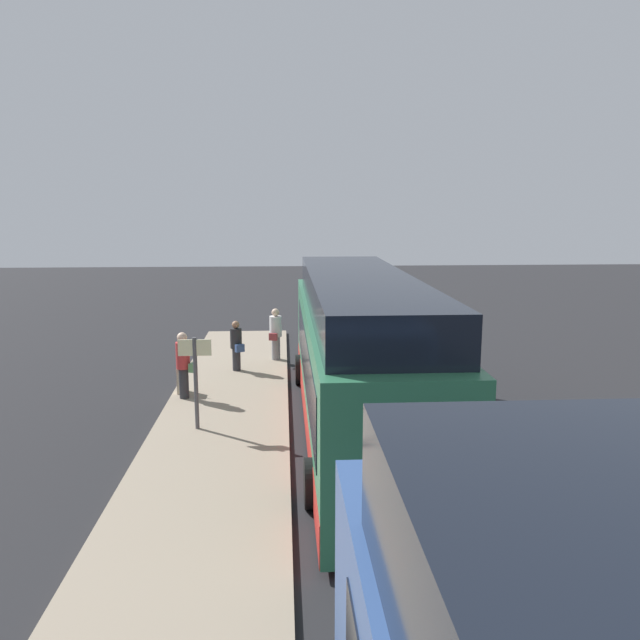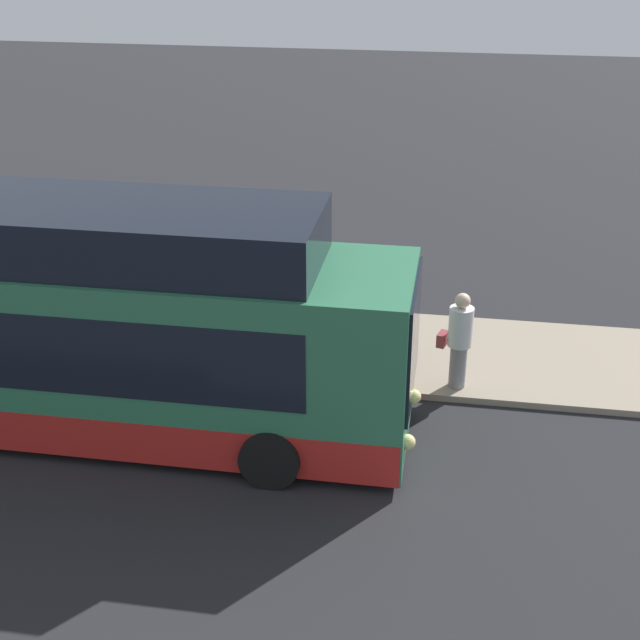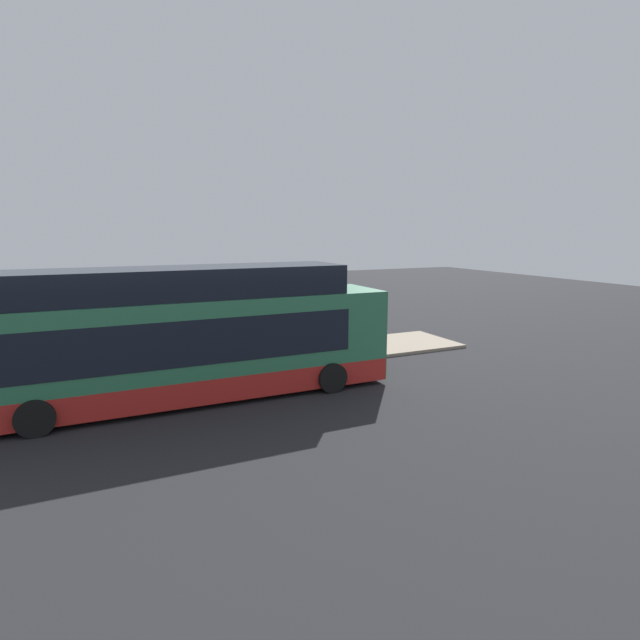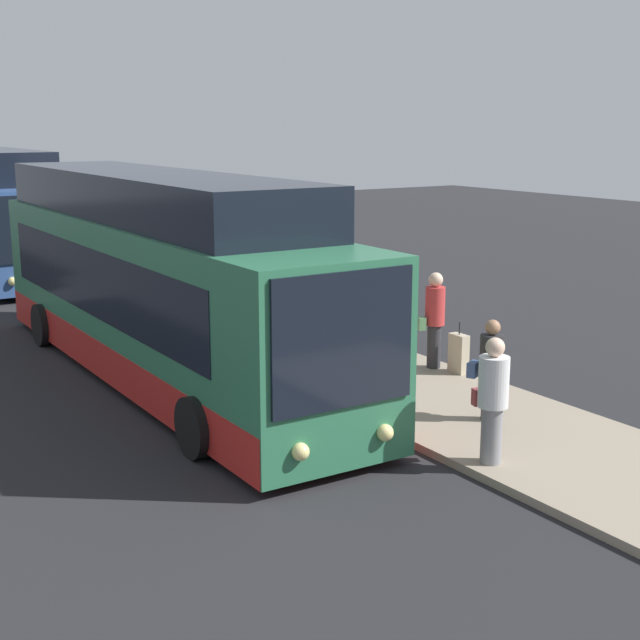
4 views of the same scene
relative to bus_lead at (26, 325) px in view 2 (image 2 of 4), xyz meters
name	(u,v)px [view 2 (image 2 of 4)]	position (x,y,z in m)	size (l,w,h in m)	color
ground	(153,427)	(1.98, 0.02, -1.73)	(80.00, 80.00, 0.00)	#232326
platform	(207,337)	(1.98, 3.27, -1.67)	(20.00, 3.29, 0.12)	gray
bus_lead	(26,325)	(0.00, 0.00, 0.00)	(12.34, 2.76, 3.86)	#2D704C
passenger_boarding	(252,266)	(2.65, 4.48, -0.59)	(0.48, 0.62, 1.86)	#2D2D33
passenger_waiting	(386,307)	(5.53, 3.25, -0.73)	(0.63, 0.54, 1.63)	#2D2D33
passenger_with_bags	(459,338)	(6.91, 2.00, -0.65)	(0.66, 0.52, 1.79)	gray
suitcase	(280,293)	(3.19, 4.66, -1.24)	(0.40, 0.19, 0.98)	beige
sign_post	(124,252)	(0.20, 3.81, -0.19)	(0.10, 0.78, 2.23)	#4C4C51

